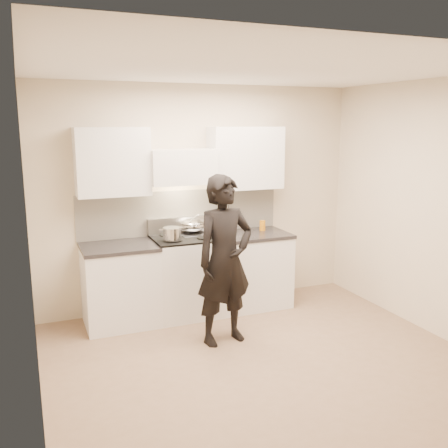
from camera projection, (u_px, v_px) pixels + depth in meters
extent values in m
plane|color=#846A53|center=(262.00, 361.00, 4.80)|extent=(4.00, 4.00, 0.00)
cube|color=beige|center=(200.00, 197.00, 6.12)|extent=(4.00, 0.04, 2.70)
cube|color=beige|center=(398.00, 277.00, 2.94)|extent=(4.00, 0.04, 2.70)
cube|color=beige|center=(29.00, 243.00, 3.79)|extent=(0.04, 3.50, 2.70)
cube|color=beige|center=(434.00, 209.00, 5.27)|extent=(0.04, 3.50, 2.70)
cube|color=silver|center=(267.00, 70.00, 4.26)|extent=(4.00, 3.50, 0.02)
cube|color=silver|center=(181.00, 212.00, 6.05)|extent=(2.50, 0.02, 0.53)
cube|color=#B0B0B0|center=(179.00, 225.00, 6.03)|extent=(0.76, 0.08, 0.20)
cube|color=silver|center=(181.00, 167.00, 5.75)|extent=(0.76, 0.40, 0.40)
cylinder|color=#B8B8B8|center=(186.00, 184.00, 5.62)|extent=(0.66, 0.02, 0.02)
cube|color=silver|center=(246.00, 158.00, 6.07)|extent=(0.90, 0.33, 0.75)
cube|color=silver|center=(112.00, 162.00, 5.48)|extent=(0.80, 0.33, 0.75)
cube|color=#BCAF97|center=(211.00, 217.00, 6.19)|extent=(0.08, 0.01, 0.12)
cube|color=silver|center=(186.00, 277.00, 5.89)|extent=(0.76, 0.65, 0.92)
cube|color=black|center=(186.00, 238.00, 5.80)|extent=(0.76, 0.65, 0.02)
cube|color=#ACAEBA|center=(195.00, 234.00, 5.96)|extent=(0.36, 0.34, 0.01)
cylinder|color=#B8B8B8|center=(194.00, 257.00, 5.56)|extent=(0.62, 0.02, 0.02)
cylinder|color=black|center=(174.00, 240.00, 5.59)|extent=(0.18, 0.18, 0.01)
cylinder|color=black|center=(205.00, 238.00, 5.72)|extent=(0.18, 0.18, 0.01)
cylinder|color=black|center=(167.00, 235.00, 5.86)|extent=(0.18, 0.18, 0.01)
cylinder|color=black|center=(196.00, 233.00, 5.99)|extent=(0.18, 0.18, 0.01)
cube|color=silver|center=(250.00, 271.00, 6.20)|extent=(0.90, 0.65, 0.88)
cube|color=black|center=(250.00, 235.00, 6.11)|extent=(0.92, 0.67, 0.04)
cube|color=silver|center=(120.00, 286.00, 5.61)|extent=(0.80, 0.65, 0.88)
cube|color=black|center=(119.00, 247.00, 5.52)|extent=(0.82, 0.67, 0.04)
ellipsoid|color=#B8B8B8|center=(192.00, 225.00, 5.95)|extent=(0.31, 0.31, 0.17)
torus|color=#B8B8B8|center=(192.00, 222.00, 5.95)|extent=(0.32, 0.32, 0.01)
ellipsoid|color=beige|center=(192.00, 226.00, 5.96)|extent=(0.18, 0.18, 0.08)
cylinder|color=silver|center=(192.00, 220.00, 5.81)|extent=(0.11, 0.21, 0.16)
cylinder|color=#B8B8B8|center=(172.00, 234.00, 5.59)|extent=(0.22, 0.22, 0.14)
cube|color=#B8B8B8|center=(161.00, 230.00, 5.54)|extent=(0.04, 0.03, 0.01)
cube|color=#B8B8B8|center=(183.00, 228.00, 5.61)|extent=(0.04, 0.03, 0.01)
cylinder|color=#B0B0B0|center=(226.00, 224.00, 6.21)|extent=(0.12, 0.12, 0.17)
cylinder|color=black|center=(228.00, 217.00, 6.20)|extent=(0.01, 0.01, 0.31)
cylinder|color=silver|center=(227.00, 217.00, 6.22)|extent=(0.01, 0.01, 0.31)
cylinder|color=#B0B0B0|center=(226.00, 217.00, 6.23)|extent=(0.01, 0.01, 0.31)
cylinder|color=black|center=(224.00, 217.00, 6.22)|extent=(0.01, 0.01, 0.31)
cylinder|color=#B0B0B0|center=(223.00, 217.00, 6.20)|extent=(0.01, 0.01, 0.31)
cylinder|color=silver|center=(224.00, 218.00, 6.18)|extent=(0.01, 0.01, 0.31)
cylinder|color=black|center=(226.00, 218.00, 6.17)|extent=(0.01, 0.01, 0.31)
cylinder|color=#B0B0B0|center=(227.00, 218.00, 6.18)|extent=(0.01, 0.01, 0.31)
cylinder|color=#D9550B|center=(233.00, 227.00, 6.26)|extent=(0.04, 0.04, 0.07)
cylinder|color=red|center=(233.00, 224.00, 6.25)|extent=(0.04, 0.04, 0.03)
cylinder|color=#BD6F0D|center=(262.00, 225.00, 6.25)|extent=(0.07, 0.07, 0.13)
imported|color=black|center=(225.00, 260.00, 5.07)|extent=(0.70, 0.52, 1.75)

